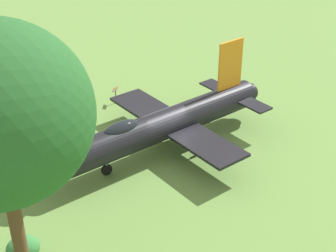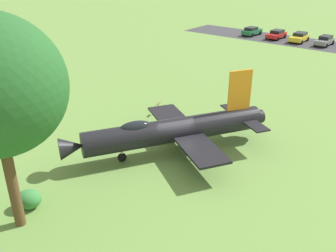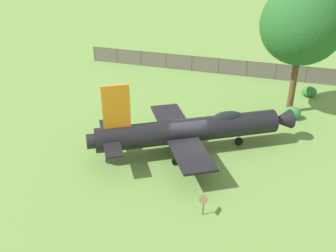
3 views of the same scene
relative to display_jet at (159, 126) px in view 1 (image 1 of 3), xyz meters
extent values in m
plane|color=#668E42|center=(0.10, -0.33, -1.74)|extent=(200.00, 200.00, 0.00)
cylinder|color=black|center=(0.10, -0.33, -0.04)|extent=(5.32, 12.87, 1.68)
cone|color=black|center=(-1.92, 6.43, -0.04)|extent=(1.83, 1.94, 1.43)
cylinder|color=black|center=(2.02, -6.77, -0.04)|extent=(1.14, 0.86, 1.01)
ellipsoid|color=black|center=(-0.71, 2.39, 0.67)|extent=(1.49, 2.37, 0.84)
cube|color=orange|center=(1.51, -5.04, 2.27)|extent=(0.65, 1.76, 2.95)
cube|color=black|center=(-2.49, -1.78, -0.25)|extent=(4.57, 3.27, 0.16)
cube|color=black|center=(3.06, -0.12, -0.25)|extent=(4.57, 3.27, 0.16)
cube|color=black|center=(-0.01, -6.04, 0.12)|extent=(2.04, 1.57, 0.10)
cube|color=black|center=(3.32, -5.04, 0.12)|extent=(2.04, 1.57, 0.10)
cylinder|color=#A5A8AD|center=(-1.01, 3.38, -0.83)|extent=(0.12, 0.12, 1.23)
cylinder|color=black|center=(-1.01, 3.38, -1.44)|extent=(0.34, 0.63, 0.60)
cylinder|color=#A5A8AD|center=(-1.01, -2.01, -0.83)|extent=(0.12, 0.12, 1.23)
cylinder|color=black|center=(-1.01, -2.01, -1.44)|extent=(0.34, 0.63, 0.60)
cylinder|color=#A5A8AD|center=(1.95, -1.13, -0.83)|extent=(0.12, 0.12, 1.23)
cylinder|color=black|center=(1.95, -1.13, -1.44)|extent=(0.34, 0.63, 0.60)
cylinder|color=brown|center=(-7.08, 8.41, 1.21)|extent=(0.54, 0.54, 5.90)
ellipsoid|color=#387F3D|center=(-5.71, 8.32, -1.20)|extent=(1.19, 1.42, 1.08)
cylinder|color=#333333|center=(6.89, 0.54, -1.29)|extent=(0.06, 0.06, 0.90)
cube|color=olive|center=(6.89, 0.54, -0.72)|extent=(0.71, 0.62, 0.25)
camera|label=1|loc=(-22.84, 8.54, 13.79)|focal=54.25mm
camera|label=2|loc=(-22.84, 1.74, 11.13)|focal=39.35mm
camera|label=3|loc=(23.45, -0.48, 12.28)|focal=40.43mm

